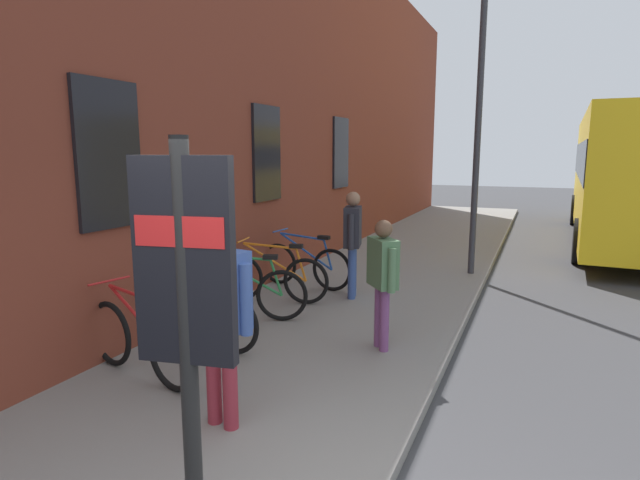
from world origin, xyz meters
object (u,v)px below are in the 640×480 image
Objects in this scene: bicycle_by_door at (305,265)px; city_bus at (632,171)px; bicycle_under_window at (197,315)px; transit_info_sign at (185,290)px; pedestrian_crossing_street at (219,303)px; pedestrian_near_bus at (383,271)px; pedestrian_by_facade at (353,234)px; bicycle_nearest_sign at (140,342)px; street_lamp at (479,104)px; bicycle_end_of_row at (274,277)px; bicycle_beside_lamp at (245,293)px.

city_bus is at bearing -36.20° from bicycle_by_door.
transit_info_sign is at bearing -143.61° from bicycle_under_window.
bicycle_under_window is 2.04m from pedestrian_crossing_street.
bicycle_by_door is 1.15× the size of pedestrian_near_bus.
pedestrian_near_bus reaches higher than bicycle_under_window.
pedestrian_by_facade is (-0.27, -0.96, 0.65)m from bicycle_by_door.
pedestrian_crossing_street is (-0.46, -1.31, 0.70)m from bicycle_nearest_sign.
street_lamp is at bearing -25.80° from bicycle_under_window.
pedestrian_near_bus reaches higher than bicycle_end_of_row.
bicycle_beside_lamp is 0.96× the size of bicycle_end_of_row.
bicycle_nearest_sign and bicycle_end_of_row have the same top height.
bicycle_beside_lamp is at bearing 149.23° from pedestrian_by_facade.
street_lamp is (3.20, -2.57, 2.77)m from bicycle_end_of_row.
pedestrian_by_facade reaches higher than pedestrian_near_bus.
bicycle_beside_lamp is at bearing -0.25° from bicycle_nearest_sign.
pedestrian_crossing_street is 4.16m from pedestrian_by_facade.
pedestrian_by_facade is (1.65, -0.98, 0.65)m from bicycle_beside_lamp.
bicycle_nearest_sign is 0.98× the size of bicycle_under_window.
pedestrian_crossing_street is at bearing -163.87° from bicycle_by_door.
pedestrian_crossing_street reaches higher than bicycle_beside_lamp.
pedestrian_by_facade is (5.45, 1.01, -0.56)m from transit_info_sign.
pedestrian_by_facade reaches higher than bicycle_nearest_sign.
bicycle_under_window is 0.33× the size of street_lamp.
bicycle_under_window is at bearing 111.78° from pedestrian_near_bus.
bicycle_beside_lamp is 5.58m from street_lamp.
bicycle_beside_lamp is at bearing -0.11° from bicycle_under_window.
street_lamp reaches higher than pedestrian_crossing_street.
bicycle_nearest_sign is at bearing 179.75° from bicycle_beside_lamp.
pedestrian_crossing_street is (-3.43, -1.35, 0.70)m from bicycle_end_of_row.
bicycle_end_of_row is 0.99× the size of pedestrian_crossing_street.
bicycle_nearest_sign is 7.22m from street_lamp.
bicycle_nearest_sign is 2.93m from transit_info_sign.
pedestrian_near_bus is (-2.19, -2.02, 0.55)m from bicycle_by_door.
bicycle_end_of_row is (0.93, 0.05, 0.00)m from bicycle_beside_lamp.
bicycle_nearest_sign is 3.87m from pedestrian_by_facade.
pedestrian_by_facade is at bearing -105.81° from bicycle_by_door.
pedestrian_near_bus is at bearing -151.15° from pedestrian_by_facade.
bicycle_under_window is at bearing 179.89° from bicycle_beside_lamp.
bicycle_under_window and bicycle_end_of_row have the same top height.
pedestrian_by_facade is at bearing 148.20° from street_lamp.
bicycle_by_door is at bearing 131.48° from street_lamp.
bicycle_beside_lamp is 2.03m from pedestrian_by_facade.
bicycle_nearest_sign is at bearing 164.92° from pedestrian_by_facade.
city_bus reaches higher than bicycle_by_door.
bicycle_end_of_row is 0.99× the size of bicycle_by_door.
bicycle_nearest_sign is at bearing 153.85° from city_bus.
bicycle_end_of_row is 0.73× the size of transit_info_sign.
street_lamp reaches higher than pedestrian_near_bus.
transit_info_sign is (-3.80, -1.99, 1.21)m from bicycle_beside_lamp.
transit_info_sign is at bearing -160.98° from bicycle_by_door.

